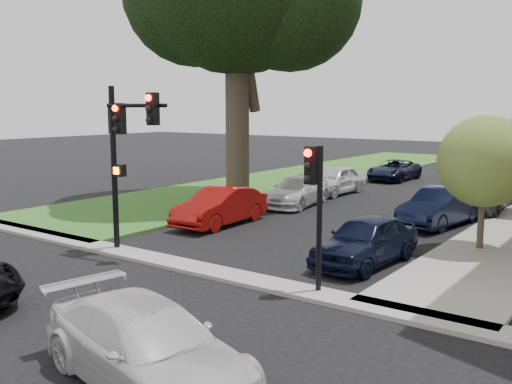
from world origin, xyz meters
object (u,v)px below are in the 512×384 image
Objects in this scene: car_parked_1 at (440,207)px; car_parked_5 at (220,206)px; car_parked_2 at (475,194)px; car_parked_8 at (394,170)px; small_tree_a at (485,162)px; car_cross_far at (147,346)px; car_parked_6 at (297,191)px; car_parked_7 at (335,180)px; traffic_signal_secondary at (315,192)px; car_parked_0 at (366,240)px; traffic_signal_main at (123,139)px.

car_parked_1 is 9.00m from car_parked_5.
car_parked_8 is (-7.49, 8.48, -0.13)m from car_parked_2.
small_tree_a reaches higher than car_parked_1.
small_tree_a is 0.94× the size of car_parked_8.
car_cross_far is 18.79m from car_parked_6.
car_parked_2 is (-2.25, 7.77, -2.24)m from small_tree_a.
car_parked_2 is 8.38m from car_parked_6.
car_cross_far is at bearing -67.95° from car_parked_7.
car_parked_7 reaches higher than car_parked_1.
car_parked_7 reaches higher than car_parked_5.
car_parked_8 is (-7.28, 12.87, -0.10)m from car_parked_1.
car_parked_1 reaches higher than car_parked_8.
traffic_signal_secondary is 0.79× the size of car_parked_6.
car_parked_1 is at bearing -95.74° from car_parked_2.
car_parked_0 is 7.11m from car_parked_1.
car_parked_0 is at bearing -81.23° from car_parked_1.
car_parked_8 is at bearing 26.20° from car_cross_far.
small_tree_a reaches higher than car_parked_5.
car_parked_2 is at bearing 95.82° from car_parked_1.
traffic_signal_secondary reaches higher than car_parked_7.
traffic_signal_main is 23.53m from car_parked_8.
car_parked_6 is (-7.46, 11.18, -1.98)m from traffic_signal_secondary.
car_parked_8 is at bearing 107.64° from traffic_signal_secondary.
car_parked_5 is at bearing 92.93° from traffic_signal_main.
traffic_signal_main is 1.17× the size of car_parked_1.
traffic_signal_main is 1.43× the size of traffic_signal_secondary.
car_parked_0 is 0.77× the size of car_parked_2.
car_parked_1 is (-2.46, 3.37, -2.27)m from small_tree_a.
traffic_signal_main reaches higher than small_tree_a.
car_parked_8 is at bearing 128.50° from car_parked_2.
car_parked_7 reaches higher than car_cross_far.
traffic_signal_secondary reaches higher than car_parked_0.
traffic_signal_secondary is 0.67× the size of car_parked_2.
car_parked_6 is at bearing 137.01° from car_parked_0.
traffic_signal_main is at bearing -151.11° from car_parked_0.
car_parked_6 is at bearing -84.46° from car_parked_7.
car_parked_7 is (-7.73, 15.62, -1.90)m from traffic_signal_secondary.
car_parked_0 is at bearing -56.10° from car_parked_7.
car_cross_far is at bearing -92.74° from car_parked_2.
car_parked_7 is at bearing 171.66° from car_parked_2.
small_tree_a is 0.91× the size of car_cross_far.
traffic_signal_main reaches higher than car_parked_6.
car_parked_1 is at bearing 32.66° from car_parked_5.
car_parked_6 is (-7.31, 0.69, -0.06)m from car_parked_1.
car_parked_7 is at bearing 154.54° from car_parked_1.
traffic_signal_secondary reaches higher than car_parked_5.
car_parked_0 is 7.65m from car_parked_5.
traffic_signal_main reaches higher than car_cross_far.
car_parked_2 reaches higher than car_parked_8.
small_tree_a reaches higher than car_parked_7.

